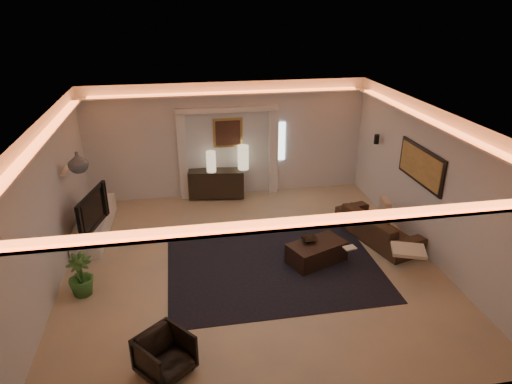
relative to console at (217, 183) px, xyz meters
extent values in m
plane|color=tan|center=(0.35, -3.25, -0.40)|extent=(7.00, 7.00, 0.00)
plane|color=white|center=(0.35, -3.25, 2.50)|extent=(7.00, 7.00, 0.00)
plane|color=silver|center=(0.35, 0.25, 1.05)|extent=(7.00, 0.00, 7.00)
plane|color=silver|center=(0.35, -6.75, 1.05)|extent=(7.00, 0.00, 7.00)
plane|color=silver|center=(-3.15, -3.25, 1.05)|extent=(0.00, 7.00, 7.00)
plane|color=silver|center=(3.85, -3.25, 1.05)|extent=(0.00, 7.00, 7.00)
cube|color=silver|center=(0.35, -3.25, 2.22)|extent=(7.00, 7.00, 0.04)
cube|color=white|center=(1.70, 0.23, 0.95)|extent=(0.25, 0.03, 1.00)
cube|color=black|center=(0.75, -3.45, -0.39)|extent=(4.00, 3.00, 0.01)
cube|color=silver|center=(-0.80, 0.15, 0.70)|extent=(0.22, 0.20, 2.20)
cube|color=silver|center=(1.50, 0.15, 0.70)|extent=(0.22, 0.20, 2.20)
cube|color=silver|center=(0.35, 0.15, 1.85)|extent=(2.52, 0.20, 0.12)
cube|color=tan|center=(0.35, 0.22, 1.25)|extent=(0.74, 0.04, 0.74)
cube|color=#4C2D1E|center=(0.35, 0.19, 1.25)|extent=(0.62, 0.02, 0.62)
cube|color=black|center=(3.82, -2.95, 1.30)|extent=(0.04, 1.64, 0.74)
cube|color=tan|center=(3.79, -2.95, 1.30)|extent=(0.02, 1.50, 0.62)
cylinder|color=black|center=(3.73, -1.05, 1.28)|extent=(0.12, 0.12, 0.22)
cube|color=silver|center=(-3.09, -1.85, 1.25)|extent=(0.10, 0.55, 0.04)
cube|color=black|center=(0.00, 0.00, 0.00)|extent=(1.44, 0.62, 0.70)
cylinder|color=#FEE2B2|center=(-0.12, -0.04, 0.69)|extent=(0.24, 0.24, 0.52)
cylinder|color=#FFEFBB|center=(0.70, 0.00, 0.69)|extent=(0.35, 0.35, 0.61)
cube|color=silver|center=(-2.80, -1.41, -0.18)|extent=(0.65, 2.33, 0.43)
imported|color=black|center=(-2.80, -2.02, 0.44)|extent=(1.36, 0.50, 0.78)
cylinder|color=black|center=(-2.71, -1.12, 0.24)|extent=(0.18, 0.18, 0.43)
imported|color=#3F506C|center=(-2.80, -2.05, 1.47)|extent=(0.50, 0.50, 0.40)
imported|color=#356929|center=(-2.70, -3.68, -0.02)|extent=(0.50, 0.50, 0.77)
imported|color=#3B2A16|center=(3.16, -2.74, -0.11)|extent=(2.15, 1.31, 0.59)
cube|color=beige|center=(3.09, -4.16, 0.15)|extent=(0.72, 0.66, 0.06)
cube|color=tan|center=(3.41, -2.49, 0.15)|extent=(0.22, 0.47, 0.46)
cube|color=black|center=(1.61, -3.39, -0.20)|extent=(1.24, 0.97, 0.41)
imported|color=black|center=(1.49, -3.28, 0.05)|extent=(0.34, 0.34, 0.07)
cube|color=beige|center=(2.16, -3.69, 0.02)|extent=(0.25, 0.21, 0.03)
imported|color=black|center=(-1.27, -5.76, -0.10)|extent=(0.93, 0.93, 0.61)
camera|label=1|loc=(-0.88, -10.65, 4.38)|focal=31.71mm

